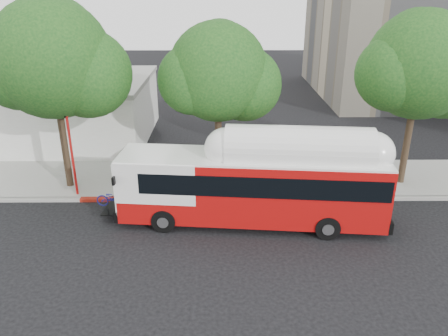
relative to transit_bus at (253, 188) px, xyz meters
The scene contains 10 objects.
ground 2.50m from the transit_bus, 109.07° to the right, with size 120.00×120.00×0.00m, color black.
sidewalk 5.12m from the transit_bus, 96.93° to the left, with size 60.00×5.00×0.15m, color gray.
curb_strip 2.83m from the transit_bus, 104.83° to the left, with size 60.00×0.30×0.15m, color gray.
red_curb_segment 4.53m from the transit_bus, 148.36° to the left, with size 10.00×0.32×0.16m, color maroon.
street_tree_left 11.03m from the transit_bus, 157.00° to the left, with size 6.67×5.80×9.74m.
street_tree_mid 6.15m from the transit_bus, 105.10° to the left, with size 5.75×5.00×8.62m.
street_tree_right 10.78m from the transit_bus, 25.21° to the left, with size 6.21×5.40×9.18m.
low_commercial_bldg 19.09m from the transit_bus, 139.84° to the left, with size 16.20×10.20×4.25m.
transit_bus is the anchor object (origin of this frame).
signal_pole 9.29m from the transit_bus, 162.99° to the left, with size 0.13×0.43×4.56m.
Camera 1 is at (-0.89, -15.94, 10.09)m, focal length 35.00 mm.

